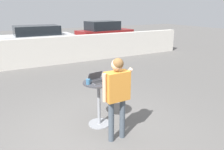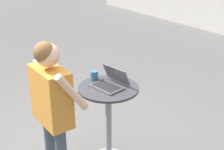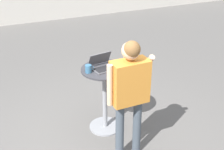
{
  "view_description": "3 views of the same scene",
  "coord_description": "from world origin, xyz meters",
  "px_view_note": "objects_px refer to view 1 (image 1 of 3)",
  "views": [
    {
      "loc": [
        -1.51,
        -3.59,
        2.49
      ],
      "look_at": [
        0.57,
        0.16,
        1.18
      ],
      "focal_mm": 35.0,
      "sensor_mm": 36.0,
      "label": 1
    },
    {
      "loc": [
        2.86,
        -1.36,
        2.45
      ],
      "look_at": [
        0.45,
        0.35,
        1.18
      ],
      "focal_mm": 50.0,
      "sensor_mm": 36.0,
      "label": 2
    },
    {
      "loc": [
        -1.09,
        -3.28,
        2.9
      ],
      "look_at": [
        0.46,
        0.35,
        0.89
      ],
      "focal_mm": 50.0,
      "sensor_mm": 36.0,
      "label": 3
    }
  ],
  "objects_px": {
    "standing_person": "(117,89)",
    "parked_car_near_street": "(104,33)",
    "parked_car_further_down": "(35,40)",
    "cafe_table": "(99,99)",
    "coffee_mug": "(88,82)",
    "laptop": "(98,80)"
  },
  "relations": [
    {
      "from": "cafe_table",
      "to": "standing_person",
      "type": "height_order",
      "value": "standing_person"
    },
    {
      "from": "laptop",
      "to": "standing_person",
      "type": "distance_m",
      "value": 0.72
    },
    {
      "from": "standing_person",
      "to": "laptop",
      "type": "bearing_deg",
      "value": 94.89
    },
    {
      "from": "cafe_table",
      "to": "parked_car_near_street",
      "type": "relative_size",
      "value": 0.25
    },
    {
      "from": "cafe_table",
      "to": "parked_car_further_down",
      "type": "bearing_deg",
      "value": 88.45
    },
    {
      "from": "standing_person",
      "to": "parked_car_near_street",
      "type": "distance_m",
      "value": 11.43
    },
    {
      "from": "cafe_table",
      "to": "coffee_mug",
      "type": "xyz_separation_m",
      "value": [
        -0.24,
        -0.02,
        0.44
      ]
    },
    {
      "from": "parked_car_near_street",
      "to": "parked_car_further_down",
      "type": "height_order",
      "value": "parked_car_near_street"
    },
    {
      "from": "cafe_table",
      "to": "coffee_mug",
      "type": "distance_m",
      "value": 0.5
    },
    {
      "from": "cafe_table",
      "to": "laptop",
      "type": "bearing_deg",
      "value": 108.91
    },
    {
      "from": "standing_person",
      "to": "parked_car_near_street",
      "type": "bearing_deg",
      "value": 64.14
    },
    {
      "from": "coffee_mug",
      "to": "parked_car_near_street",
      "type": "height_order",
      "value": "parked_car_near_street"
    },
    {
      "from": "cafe_table",
      "to": "laptop",
      "type": "distance_m",
      "value": 0.43
    },
    {
      "from": "coffee_mug",
      "to": "parked_car_further_down",
      "type": "height_order",
      "value": "parked_car_further_down"
    },
    {
      "from": "cafe_table",
      "to": "parked_car_further_down",
      "type": "height_order",
      "value": "parked_car_further_down"
    },
    {
      "from": "cafe_table",
      "to": "parked_car_near_street",
      "type": "distance_m",
      "value": 10.84
    },
    {
      "from": "laptop",
      "to": "parked_car_further_down",
      "type": "height_order",
      "value": "parked_car_further_down"
    },
    {
      "from": "cafe_table",
      "to": "standing_person",
      "type": "bearing_deg",
      "value": -85.66
    },
    {
      "from": "cafe_table",
      "to": "coffee_mug",
      "type": "height_order",
      "value": "coffee_mug"
    },
    {
      "from": "standing_person",
      "to": "parked_car_further_down",
      "type": "relative_size",
      "value": 0.39
    },
    {
      "from": "parked_car_near_street",
      "to": "parked_car_further_down",
      "type": "relative_size",
      "value": 0.94
    },
    {
      "from": "laptop",
      "to": "parked_car_near_street",
      "type": "xyz_separation_m",
      "value": [
        5.05,
        9.57,
        -0.2
      ]
    }
  ]
}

